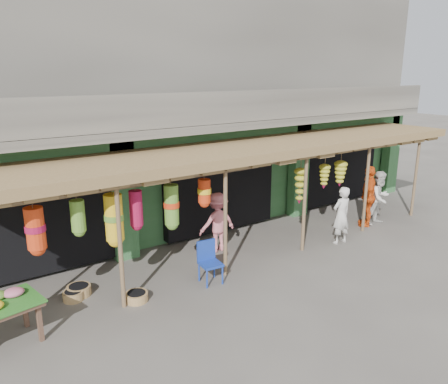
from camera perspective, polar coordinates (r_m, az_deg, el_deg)
ground at (r=11.35m, az=5.83°, el=-8.37°), size 80.00×80.00×0.00m
building at (r=14.44m, az=-6.75°, el=10.60°), size 16.40×6.80×7.00m
awning at (r=11.07m, az=2.76°, el=5.07°), size 14.00×2.70×2.79m
blue_chair at (r=9.84m, az=-2.00°, el=-8.79°), size 0.49×0.50×0.95m
basket_left at (r=9.94m, az=-18.42°, el=-12.11°), size 0.54×0.54×0.21m
basket_mid at (r=9.42m, az=-11.35°, el=-13.28°), size 0.51×0.51×0.18m
basket_right at (r=9.79m, az=-19.08°, el=-12.67°), size 0.51×0.51×0.19m
person_front at (r=12.30m, az=15.07°, el=-2.95°), size 0.60×0.41×1.60m
person_right at (r=14.18m, az=19.64°, el=-0.72°), size 0.83×0.66×1.67m
person_vendor at (r=13.90m, az=18.31°, el=-0.50°), size 1.13×1.05×1.87m
person_shopper at (r=11.38m, az=-0.90°, el=-3.95°), size 1.05×0.65×1.58m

